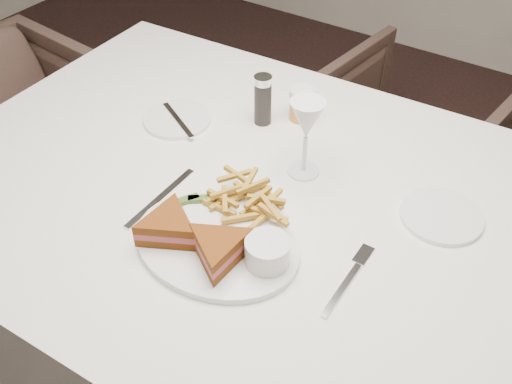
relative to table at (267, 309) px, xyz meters
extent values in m
cube|color=white|center=(0.00, 0.00, 0.00)|extent=(1.52, 1.05, 0.75)
imported|color=#48342C|center=(-0.01, 0.96, -0.07)|extent=(0.67, 0.63, 0.62)
imported|color=#48342C|center=(-1.06, 0.08, -0.02)|extent=(0.71, 0.75, 0.71)
ellipsoid|color=white|center=(-0.01, -0.17, 0.38)|extent=(0.33, 0.26, 0.01)
cube|color=silver|center=(-0.18, -0.13, 0.38)|extent=(0.02, 0.21, 0.00)
cylinder|color=white|center=(-0.33, 0.11, 0.38)|extent=(0.16, 0.16, 0.01)
cylinder|color=white|center=(0.31, 0.13, 0.38)|extent=(0.16, 0.16, 0.01)
cylinder|color=black|center=(-0.16, 0.21, 0.44)|extent=(0.04, 0.04, 0.12)
cylinder|color=#C47A2F|center=(-0.09, 0.28, 0.42)|extent=(0.06, 0.06, 0.08)
cube|color=#3F5F21|center=(-0.10, -0.10, 0.40)|extent=(0.05, 0.05, 0.01)
cube|color=#3F5F21|center=(-0.12, -0.12, 0.40)|extent=(0.04, 0.05, 0.01)
cylinder|color=white|center=(0.10, -0.16, 0.42)|extent=(0.08, 0.08, 0.05)
camera|label=1|loc=(0.45, -0.73, 1.15)|focal=40.00mm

